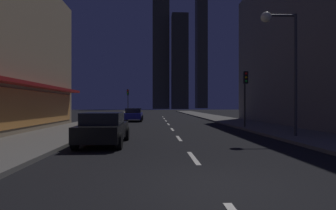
# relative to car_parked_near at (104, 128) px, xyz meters

# --- Properties ---
(ground_plane) EXTENTS (78.00, 136.00, 0.10)m
(ground_plane) POSITION_rel_car_parked_near_xyz_m (3.60, 25.58, -0.79)
(ground_plane) COLOR black
(sidewalk_right) EXTENTS (4.00, 76.00, 0.15)m
(sidewalk_right) POSITION_rel_car_parked_near_xyz_m (10.60, 25.58, -0.67)
(sidewalk_right) COLOR #605E59
(sidewalk_right) RESTS_ON ground
(sidewalk_left) EXTENTS (4.00, 76.00, 0.15)m
(sidewalk_left) POSITION_rel_car_parked_near_xyz_m (-3.40, 25.58, -0.67)
(sidewalk_left) COLOR #605E59
(sidewalk_left) RESTS_ON ground
(lane_marking_center) EXTENTS (0.16, 38.60, 0.01)m
(lane_marking_center) POSITION_rel_car_parked_near_xyz_m (3.60, 9.78, -0.73)
(lane_marking_center) COLOR silver
(lane_marking_center) RESTS_ON ground
(skyscraper_distant_tall) EXTENTS (7.96, 8.55, 66.88)m
(skyscraper_distant_tall) POSITION_rel_car_parked_near_xyz_m (5.48, 116.04, 32.70)
(skyscraper_distant_tall) COLOR #3E3B2E
(skyscraper_distant_tall) RESTS_ON ground
(skyscraper_distant_mid) EXTENTS (7.53, 6.28, 44.10)m
(skyscraper_distant_mid) POSITION_rel_car_parked_near_xyz_m (14.18, 110.11, 21.31)
(skyscraper_distant_mid) COLOR #353328
(skyscraper_distant_mid) RESTS_ON ground
(skyscraper_distant_short) EXTENTS (6.12, 8.80, 69.33)m
(skyscraper_distant_short) POSITION_rel_car_parked_near_xyz_m (30.22, 142.98, 33.92)
(skyscraper_distant_short) COLOR #3E3B2F
(skyscraper_distant_short) RESTS_ON ground
(car_parked_near) EXTENTS (1.98, 4.24, 1.45)m
(car_parked_near) POSITION_rel_car_parked_near_xyz_m (0.00, 0.00, 0.00)
(car_parked_near) COLOR black
(car_parked_near) RESTS_ON ground
(car_parked_far) EXTENTS (1.98, 4.24, 1.45)m
(car_parked_far) POSITION_rel_car_parked_near_xyz_m (0.00, 17.25, 0.00)
(car_parked_far) COLOR navy
(car_parked_far) RESTS_ON ground
(fire_hydrant_far_left) EXTENTS (0.42, 0.30, 0.65)m
(fire_hydrant_far_left) POSITION_rel_car_parked_near_xyz_m (-2.30, 19.11, -0.29)
(fire_hydrant_far_left) COLOR gold
(fire_hydrant_far_left) RESTS_ON sidewalk_left
(traffic_light_near_right) EXTENTS (0.32, 0.48, 4.20)m
(traffic_light_near_right) POSITION_rel_car_parked_near_xyz_m (9.10, 7.33, 2.45)
(traffic_light_near_right) COLOR #2D2D2D
(traffic_light_near_right) RESTS_ON sidewalk_right
(traffic_light_far_left) EXTENTS (0.32, 0.48, 4.20)m
(traffic_light_far_left) POSITION_rel_car_parked_near_xyz_m (-1.90, 29.98, 2.45)
(traffic_light_far_left) COLOR #2D2D2D
(traffic_light_far_left) RESTS_ON sidewalk_left
(street_lamp_right) EXTENTS (1.96, 0.56, 6.58)m
(street_lamp_right) POSITION_rel_car_parked_near_xyz_m (8.98, 1.60, 4.33)
(street_lamp_right) COLOR #38383D
(street_lamp_right) RESTS_ON sidewalk_right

